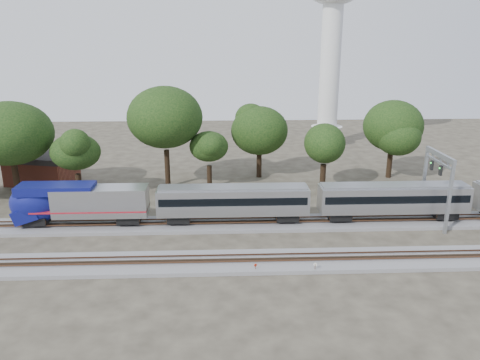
# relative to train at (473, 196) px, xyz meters

# --- Properties ---
(ground) EXTENTS (160.00, 160.00, 0.00)m
(ground) POSITION_rel_train_xyz_m (-31.35, -6.00, -3.28)
(ground) COLOR #383328
(ground) RESTS_ON ground
(track_far) EXTENTS (160.00, 5.00, 0.73)m
(track_far) POSITION_rel_train_xyz_m (-31.35, -0.00, -3.07)
(track_far) COLOR slate
(track_far) RESTS_ON ground
(track_near) EXTENTS (160.00, 5.00, 0.73)m
(track_near) POSITION_rel_train_xyz_m (-31.35, -10.00, -3.07)
(track_near) COLOR slate
(track_near) RESTS_ON ground
(train) EXTENTS (112.33, 3.21, 4.73)m
(train) POSITION_rel_train_xyz_m (0.00, 0.00, 0.00)
(train) COLOR #A8AAAF
(train) RESTS_ON ground
(switch_stand_red) EXTENTS (0.29, 0.15, 0.96)m
(switch_stand_red) POSITION_rel_train_xyz_m (-27.29, -11.90, -2.67)
(switch_stand_red) COLOR #512D19
(switch_stand_red) RESTS_ON ground
(switch_stand_white) EXTENTS (0.34, 0.12, 1.08)m
(switch_stand_white) POSITION_rel_train_xyz_m (-21.56, -12.18, -2.59)
(switch_stand_white) COLOR #512D19
(switch_stand_white) RESTS_ON ground
(switch_lever) EXTENTS (0.58, 0.47, 0.30)m
(switch_lever) POSITION_rel_train_xyz_m (-25.37, -12.06, -3.13)
(switch_lever) COLOR #512D19
(switch_lever) RESTS_ON ground
(signal_gantry) EXTENTS (0.61, 7.23, 8.80)m
(signal_gantry) POSITION_rel_train_xyz_m (-4.73, -0.00, 3.13)
(signal_gantry) COLOR gray
(signal_gantry) RESTS_ON ground
(brick_building) EXTENTS (10.69, 8.59, 4.54)m
(brick_building) POSITION_rel_train_xyz_m (-58.24, 18.61, -0.99)
(brick_building) COLOR brown
(brick_building) RESTS_ON ground
(tree_1) EXTENTS (9.33, 9.33, 13.16)m
(tree_1) POSITION_rel_train_xyz_m (-59.32, 11.82, 5.89)
(tree_1) COLOR black
(tree_1) RESTS_ON ground
(tree_2) EXTENTS (6.88, 6.88, 9.71)m
(tree_2) POSITION_rel_train_xyz_m (-50.33, 10.58, 3.47)
(tree_2) COLOR black
(tree_2) RESTS_ON ground
(tree_3) EXTENTS (10.76, 10.76, 15.17)m
(tree_3) POSITION_rel_train_xyz_m (-38.57, 15.76, 7.30)
(tree_3) COLOR black
(tree_3) RESTS_ON ground
(tree_4) EXTENTS (6.48, 6.48, 9.13)m
(tree_4) POSITION_rel_train_xyz_m (-32.25, 14.90, 3.07)
(tree_4) COLOR black
(tree_4) RESTS_ON ground
(tree_5) EXTENTS (7.73, 7.73, 10.90)m
(tree_5) POSITION_rel_train_xyz_m (-24.35, 20.29, 4.31)
(tree_5) COLOR black
(tree_5) RESTS_ON ground
(tree_6) EXTENTS (7.03, 7.03, 9.91)m
(tree_6) POSITION_rel_train_xyz_m (-15.33, 13.91, 3.61)
(tree_6) COLOR black
(tree_6) RESTS_ON ground
(tree_7) EXTENTS (8.57, 8.57, 12.08)m
(tree_7) POSITION_rel_train_xyz_m (-3.41, 19.19, 5.13)
(tree_7) COLOR black
(tree_7) RESTS_ON ground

